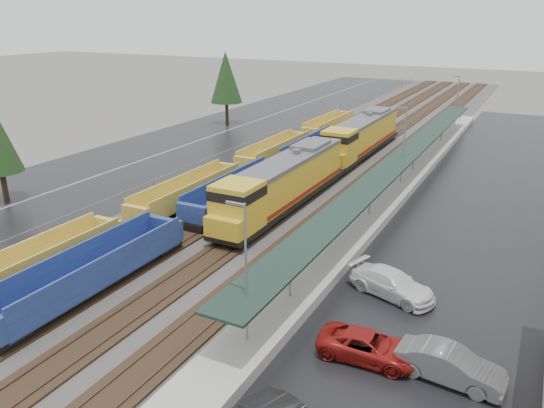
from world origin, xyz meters
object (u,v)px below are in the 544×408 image
(locomotive_lead, at_px, (282,183))
(parked_car_east_c, at_px, (392,284))
(locomotive_trail, at_px, (361,136))
(well_string_yellow, at_px, (123,225))
(parked_car_east_e, at_px, (450,365))
(parked_car_east_b, at_px, (368,347))
(well_string_blue, at_px, (93,273))

(locomotive_lead, height_order, parked_car_east_c, locomotive_lead)
(locomotive_lead, bearing_deg, locomotive_trail, 90.00)
(locomotive_trail, relative_size, well_string_yellow, 0.21)
(locomotive_trail, relative_size, parked_car_east_e, 4.21)
(well_string_yellow, bearing_deg, locomotive_trail, 75.96)
(parked_car_east_e, bearing_deg, locomotive_lead, 50.43)
(parked_car_east_c, bearing_deg, locomotive_trail, 39.91)
(locomotive_lead, distance_m, parked_car_east_c, 16.13)
(locomotive_lead, bearing_deg, parked_car_east_c, -38.97)
(parked_car_east_b, distance_m, parked_car_east_c, 6.77)
(locomotive_trail, relative_size, parked_car_east_c, 3.85)
(well_string_yellow, relative_size, parked_car_east_e, 19.84)
(locomotive_lead, distance_m, parked_car_east_e, 23.87)
(well_string_yellow, distance_m, parked_car_east_b, 21.93)
(locomotive_trail, height_order, well_string_blue, locomotive_trail)
(well_string_yellow, distance_m, parked_car_east_c, 20.49)
(well_string_blue, height_order, parked_car_east_b, well_string_blue)
(well_string_blue, bearing_deg, parked_car_east_e, 3.70)
(parked_car_east_c, bearing_deg, locomotive_lead, 69.09)
(parked_car_east_b, distance_m, parked_car_east_e, 3.87)
(well_string_blue, bearing_deg, locomotive_lead, 77.48)
(well_string_yellow, relative_size, well_string_blue, 1.15)
(locomotive_lead, distance_m, locomotive_trail, 21.00)
(locomotive_trail, xyz_separation_m, well_string_blue, (-4.00, -39.02, -1.30))
(well_string_blue, bearing_deg, locomotive_trail, 84.15)
(parked_car_east_b, bearing_deg, locomotive_lead, 35.16)
(parked_car_east_b, height_order, parked_car_east_e, parked_car_east_e)
(locomotive_trail, height_order, parked_car_east_c, locomotive_trail)
(well_string_yellow, height_order, parked_car_east_c, well_string_yellow)
(locomotive_trail, bearing_deg, parked_car_east_c, -68.15)
(locomotive_lead, bearing_deg, well_string_blue, -102.52)
(locomotive_trail, distance_m, well_string_blue, 39.24)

